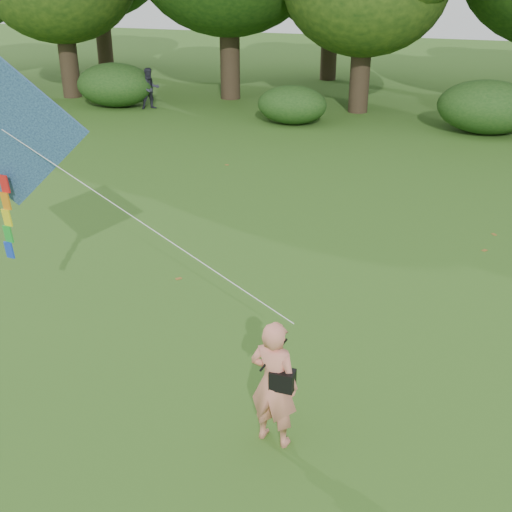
% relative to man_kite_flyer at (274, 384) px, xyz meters
% --- Properties ---
extents(ground, '(100.00, 100.00, 0.00)m').
position_rel_man_kite_flyer_xyz_m(ground, '(-0.70, 0.24, -0.88)').
color(ground, '#265114').
rests_on(ground, ground).
extents(man_kite_flyer, '(0.70, 0.52, 1.75)m').
position_rel_man_kite_flyer_xyz_m(man_kite_flyer, '(0.00, 0.00, 0.00)').
color(man_kite_flyer, '#EF8870').
rests_on(man_kite_flyer, ground).
extents(bystander_left, '(1.03, 1.02, 1.68)m').
position_rel_man_kite_flyer_xyz_m(bystander_left, '(-11.06, 18.02, -0.04)').
color(bystander_left, '#2B2B39').
rests_on(bystander_left, ground).
extents(crossbody_bag, '(0.43, 0.20, 0.70)m').
position_rel_man_kite_flyer_xyz_m(crossbody_bag, '(0.12, -0.03, 0.12)').
color(crossbody_bag, black).
rests_on(crossbody_bag, ground).
extents(flying_kite, '(5.57, 1.15, 3.17)m').
position_rel_man_kite_flyer_xyz_m(flying_kite, '(-4.12, 0.71, 2.67)').
color(flying_kite, '#232D9B').
rests_on(flying_kite, ground).
extents(shrub_band, '(39.15, 3.22, 1.88)m').
position_rel_man_kite_flyer_xyz_m(shrub_band, '(-1.42, 17.84, -0.02)').
color(shrub_band, '#264919').
rests_on(shrub_band, ground).
extents(fallen_leaves, '(9.75, 14.72, 0.01)m').
position_rel_man_kite_flyer_xyz_m(fallen_leaves, '(1.41, 3.90, -0.87)').
color(fallen_leaves, brown).
rests_on(fallen_leaves, ground).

